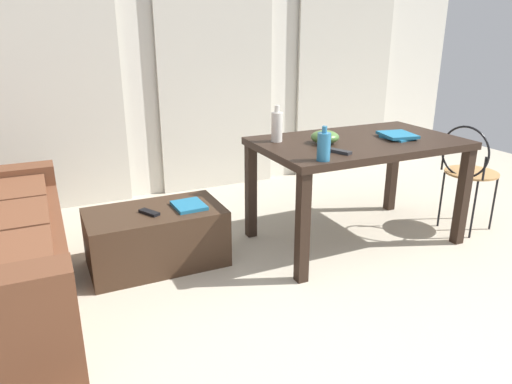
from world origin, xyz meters
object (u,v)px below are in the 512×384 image
(craft_table, at_px, (358,153))
(bottle_near, at_px, (277,126))
(bottle_far, at_px, (324,146))
(tv_remote_primary, at_px, (149,212))
(bowl, at_px, (325,137))
(tv_remote_on_table, at_px, (339,151))
(book_stack, at_px, (398,136))
(magazine, at_px, (189,205))
(wire_chair, at_px, (468,166))
(coffee_table, at_px, (156,237))

(craft_table, bearing_deg, bottle_near, 160.16)
(bottle_far, height_order, tv_remote_primary, bottle_far)
(bowl, xyz_separation_m, tv_remote_on_table, (-0.06, -0.26, -0.03))
(craft_table, relative_size, book_stack, 5.10)
(bottle_near, bearing_deg, magazine, -179.22)
(bottle_near, relative_size, tv_remote_primary, 1.65)
(tv_remote_primary, distance_m, magazine, 0.27)
(tv_remote_primary, relative_size, magazine, 0.66)
(book_stack, bearing_deg, bowl, 171.34)
(bowl, bearing_deg, tv_remote_on_table, -102.33)
(magazine, bearing_deg, bottle_near, -1.22)
(magazine, bearing_deg, bottle_far, -40.99)
(bottle_near, xyz_separation_m, bottle_far, (0.02, -0.56, -0.02))
(wire_chair, height_order, tv_remote_primary, wire_chair)
(coffee_table, relative_size, tv_remote_primary, 5.83)
(tv_remote_on_table, bearing_deg, tv_remote_primary, 136.67)
(tv_remote_on_table, xyz_separation_m, magazine, (-0.87, 0.44, -0.38))
(bowl, distance_m, book_stack, 0.56)
(tv_remote_on_table, bearing_deg, magazine, 130.67)
(coffee_table, height_order, bowl, bowl)
(tv_remote_primary, xyz_separation_m, magazine, (0.27, 0.01, 0.00))
(coffee_table, relative_size, bottle_near, 3.53)
(bottle_far, xyz_separation_m, book_stack, (0.80, 0.28, -0.07))
(coffee_table, bearing_deg, bottle_near, -2.10)
(craft_table, bearing_deg, wire_chair, -13.68)
(coffee_table, bearing_deg, book_stack, -10.23)
(bottle_near, bearing_deg, craft_table, -19.84)
(craft_table, relative_size, magazine, 6.28)
(coffee_table, bearing_deg, craft_table, -9.19)
(book_stack, bearing_deg, tv_remote_on_table, -164.32)
(wire_chair, xyz_separation_m, tv_remote_primary, (-2.33, 0.39, -0.13))
(tv_remote_primary, bearing_deg, coffee_table, 20.52)
(wire_chair, xyz_separation_m, tv_remote_on_table, (-1.20, -0.04, 0.25))
(bottle_far, height_order, book_stack, bottle_far)
(bottle_far, relative_size, magazine, 0.91)
(bottle_far, bearing_deg, tv_remote_primary, 150.18)
(book_stack, distance_m, magazine, 1.55)
(bottle_far, relative_size, bowl, 1.09)
(coffee_table, height_order, magazine, magazine)
(coffee_table, relative_size, wire_chair, 1.05)
(wire_chair, relative_size, tv_remote_primary, 5.53)
(wire_chair, relative_size, tv_remote_on_table, 5.32)
(bottle_near, distance_m, magazine, 0.80)
(tv_remote_on_table, height_order, magazine, tv_remote_on_table)
(tv_remote_on_table, bearing_deg, bottle_near, 93.06)
(craft_table, height_order, magazine, craft_table)
(bottle_far, bearing_deg, craft_table, 34.23)
(bowl, bearing_deg, book_stack, -8.66)
(coffee_table, bearing_deg, bowl, -10.98)
(wire_chair, distance_m, tv_remote_primary, 2.37)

